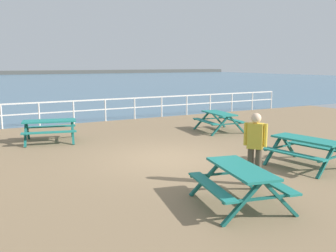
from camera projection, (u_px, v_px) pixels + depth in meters
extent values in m
cube|color=#846B4C|center=(168.00, 162.00, 10.93)|extent=(30.00, 24.00, 0.20)
cube|color=#476B84|center=(3.00, 82.00, 56.58)|extent=(142.00, 90.00, 0.01)
cube|color=white|center=(89.00, 100.00, 17.45)|extent=(23.00, 0.06, 0.06)
cube|color=white|center=(90.00, 110.00, 17.52)|extent=(23.00, 0.05, 0.05)
cylinder|color=white|center=(1.00, 117.00, 15.72)|extent=(0.07, 0.07, 1.05)
cylinder|color=white|center=(39.00, 114.00, 16.45)|extent=(0.07, 0.07, 1.05)
cylinder|color=white|center=(74.00, 112.00, 17.17)|extent=(0.07, 0.07, 1.05)
cylinder|color=white|center=(105.00, 110.00, 17.89)|extent=(0.07, 0.07, 1.05)
cylinder|color=white|center=(135.00, 109.00, 18.62)|extent=(0.07, 0.07, 1.05)
cylinder|color=white|center=(162.00, 107.00, 19.34)|extent=(0.07, 0.07, 1.05)
cylinder|color=white|center=(187.00, 105.00, 20.07)|extent=(0.07, 0.07, 1.05)
cylinder|color=white|center=(210.00, 104.00, 20.79)|extent=(0.07, 0.07, 1.05)
cylinder|color=white|center=(232.00, 102.00, 21.51)|extent=(0.07, 0.07, 1.05)
cylinder|color=white|center=(252.00, 101.00, 22.24)|extent=(0.07, 0.07, 1.05)
cylinder|color=white|center=(271.00, 100.00, 22.96)|extent=(0.07, 0.07, 1.05)
cube|color=#1E7A70|center=(219.00, 113.00, 15.15)|extent=(0.92, 1.87, 0.05)
cube|color=#1E7A70|center=(205.00, 121.00, 14.98)|extent=(0.48, 1.82, 0.04)
cube|color=#1E7A70|center=(232.00, 120.00, 15.43)|extent=(0.48, 1.82, 0.04)
cube|color=#165B54|center=(202.00, 120.00, 15.80)|extent=(0.80, 0.18, 0.79)
cube|color=#165B54|center=(218.00, 119.00, 16.07)|extent=(0.80, 0.18, 0.79)
cube|color=#165B54|center=(210.00, 119.00, 15.92)|extent=(1.50, 0.24, 0.04)
cube|color=#165B54|center=(220.00, 126.00, 14.37)|extent=(0.80, 0.18, 0.79)
cube|color=#165B54|center=(237.00, 125.00, 14.64)|extent=(0.80, 0.18, 0.79)
cube|color=#165B54|center=(229.00, 124.00, 14.49)|extent=(1.50, 0.24, 0.04)
cube|color=#1E7A70|center=(49.00, 121.00, 13.11)|extent=(1.91, 1.09, 0.05)
cube|color=#1E7A70|center=(50.00, 126.00, 13.74)|extent=(1.81, 0.66, 0.04)
cube|color=#1E7A70|center=(49.00, 132.00, 12.57)|extent=(1.81, 0.66, 0.04)
cube|color=#165B54|center=(72.00, 129.00, 13.73)|extent=(0.26, 0.79, 0.79)
cube|color=#165B54|center=(73.00, 132.00, 13.02)|extent=(0.26, 0.79, 0.79)
cube|color=#165B54|center=(72.00, 129.00, 13.37)|extent=(0.40, 1.47, 0.04)
cube|color=#165B54|center=(27.00, 131.00, 13.32)|extent=(0.26, 0.79, 0.79)
cube|color=#165B54|center=(25.00, 134.00, 12.60)|extent=(0.26, 0.79, 0.79)
cube|color=#165B54|center=(26.00, 131.00, 12.95)|extent=(0.40, 1.47, 0.04)
cube|color=#1E7A70|center=(241.00, 168.00, 7.17)|extent=(1.05, 1.90, 0.05)
cube|color=#1E7A70|center=(211.00, 186.00, 7.05)|extent=(0.62, 1.82, 0.04)
cube|color=#1E7A70|center=(269.00, 180.00, 7.40)|extent=(0.62, 1.82, 0.04)
cube|color=#165B54|center=(207.00, 177.00, 7.87)|extent=(0.79, 0.24, 0.79)
cube|color=#165B54|center=(239.00, 174.00, 8.08)|extent=(0.79, 0.24, 0.79)
cube|color=#165B54|center=(223.00, 174.00, 7.96)|extent=(1.48, 0.36, 0.04)
cube|color=#165B54|center=(242.00, 203.00, 6.39)|extent=(0.79, 0.24, 0.79)
cube|color=#165B54|center=(280.00, 199.00, 6.61)|extent=(0.79, 0.24, 0.79)
cube|color=#165B54|center=(262.00, 198.00, 6.49)|extent=(1.48, 0.36, 0.04)
cube|color=#1E7A70|center=(307.00, 139.00, 9.90)|extent=(0.99, 1.89, 0.05)
cube|color=#1E7A70|center=(293.00, 154.00, 9.58)|extent=(0.56, 1.82, 0.04)
cube|color=#1E7A70|center=(318.00, 147.00, 10.33)|extent=(0.56, 1.82, 0.04)
cube|color=#165B54|center=(273.00, 150.00, 10.34)|extent=(0.79, 0.21, 0.79)
cube|color=#165B54|center=(289.00, 146.00, 10.80)|extent=(0.79, 0.21, 0.79)
cube|color=#165B54|center=(281.00, 147.00, 10.56)|extent=(1.49, 0.31, 0.04)
cube|color=#165B54|center=(326.00, 161.00, 9.13)|extent=(0.79, 0.21, 0.79)
cube|color=#165B54|center=(334.00, 157.00, 9.36)|extent=(1.49, 0.31, 0.04)
cylinder|color=#4C4233|center=(258.00, 167.00, 8.46)|extent=(0.14, 0.14, 0.85)
cylinder|color=#4C4233|center=(250.00, 166.00, 8.53)|extent=(0.14, 0.14, 0.85)
cube|color=gold|center=(255.00, 136.00, 8.38)|extent=(0.38, 0.40, 0.58)
cylinder|color=gold|center=(265.00, 135.00, 8.28)|extent=(0.09, 0.09, 0.52)
cylinder|color=gold|center=(246.00, 134.00, 8.46)|extent=(0.09, 0.09, 0.52)
sphere|color=beige|center=(256.00, 118.00, 8.31)|extent=(0.23, 0.23, 0.23)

